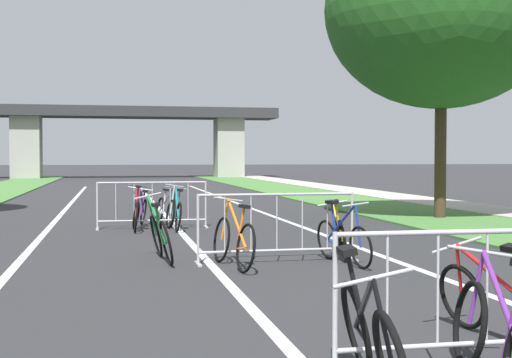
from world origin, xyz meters
name	(u,v)px	position (x,y,z in m)	size (l,w,h in m)	color
grass_verge_right	(313,195)	(6.77, 26.15, 0.03)	(3.29, 63.91, 0.05)	#477A38
sidewalk_path_right	(374,194)	(9.47, 26.15, 0.04)	(2.10, 63.91, 0.08)	#ADA89E
lane_stripe_center	(162,212)	(0.00, 18.49, 0.00)	(0.14, 36.98, 0.01)	silver
lane_stripe_right_lane	(258,211)	(2.82, 18.49, 0.00)	(0.14, 36.98, 0.01)	silver
lane_stripe_left_lane	(61,214)	(-2.82, 18.49, 0.00)	(0.14, 36.98, 0.01)	silver
overpass_bridge	(130,127)	(0.00, 52.82, 3.92)	(22.64, 3.74, 5.44)	#2D2D30
tree_right_pine_near	(442,9)	(6.83, 14.80, 5.37)	(5.96, 5.96, 7.91)	#3D2D1E
crowd_barrier_nearest	(487,298)	(1.36, 3.08, 0.52)	(2.47, 0.47, 1.05)	#ADADB2
crowd_barrier_second	(277,228)	(1.02, 8.51, 0.52)	(2.47, 0.46, 1.05)	#ADADB2
crowd_barrier_third	(152,205)	(-0.55, 13.95, 0.52)	(2.46, 0.45, 1.05)	#ADADB2
bicycle_red_0	(502,303)	(1.81, 3.62, 0.35)	(0.70, 1.67, 0.88)	black
bicycle_purple_1	(496,337)	(1.12, 2.55, 0.37)	(0.70, 1.75, 0.94)	black
bicycle_silver_2	(165,211)	(-0.22, 14.39, 0.36)	(0.61, 1.70, 1.00)	black
bicycle_blue_3	(343,240)	(1.93, 8.13, 0.37)	(0.43, 1.64, 0.96)	black
bicycle_green_4	(160,236)	(-0.71, 8.93, 0.39)	(0.55, 1.68, 1.04)	black
bicycle_yellow_5	(340,234)	(2.14, 8.88, 0.36)	(0.55, 1.67, 0.93)	black
bicycle_orange_7	(234,241)	(0.29, 8.16, 0.39)	(0.46, 1.76, 1.00)	black
bicycle_black_8	(371,338)	(0.27, 2.69, 0.37)	(0.60, 1.64, 0.97)	black
bicycle_teal_9	(176,213)	(-0.07, 13.53, 0.37)	(0.48, 1.68, 0.95)	black
bicycle_red_10	(136,213)	(-0.92, 13.57, 0.38)	(0.42, 1.63, 0.99)	black
bicycle_purple_11	(140,211)	(-0.80, 14.31, 0.36)	(0.55, 1.65, 0.95)	black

